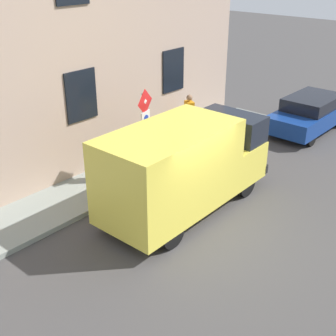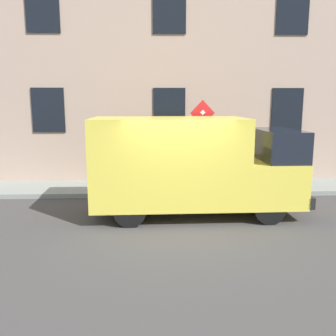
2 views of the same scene
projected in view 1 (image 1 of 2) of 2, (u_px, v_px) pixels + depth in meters
The scene contains 11 objects.
ground_plane at pixel (197, 226), 11.63m from camera, with size 80.00×80.00×0.00m, color #444241.
sidewalk_slab at pixel (108, 182), 13.67m from camera, with size 1.93×17.05×0.14m, color gray.
building_facade at pixel (69, 43), 12.71m from camera, with size 0.75×15.05×8.16m.
sign_post_stacked at pixel (145, 126), 13.08m from camera, with size 0.20×0.55×2.69m.
delivery_van at pixel (184, 165), 11.81m from camera, with size 2.08×5.36×2.50m.
parked_hatchback at pixel (310, 113), 17.50m from camera, with size 1.76×4.00×1.38m.
bicycle_green at pixel (158, 140), 15.57m from camera, with size 0.46×1.72×0.89m.
bicycle_red at pixel (143, 146), 15.06m from camera, with size 0.46×1.71×0.89m.
bicycle_blue at pixel (127, 153), 14.56m from camera, with size 0.46×1.71×0.89m.
pedestrian at pixel (189, 116), 16.16m from camera, with size 0.48×0.43×1.72m.
litter_bin at pixel (130, 168), 13.34m from camera, with size 0.44×0.44×0.90m, color #2D5133.
Camera 1 is at (-5.92, 7.86, 6.42)m, focal length 47.82 mm.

